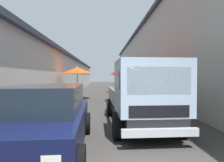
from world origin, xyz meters
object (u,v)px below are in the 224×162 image
object	(u,v)px
fruit_stall_far_left	(122,75)
plastic_stool	(76,104)
fruit_stall_far_right	(77,74)
vendor_by_crates	(130,85)
hatchback_car	(44,118)
fruit_stall_near_right	(155,72)
fruit_stall_mid_lane	(127,74)
delivery_truck	(144,97)

from	to	relation	value
fruit_stall_far_left	plastic_stool	size ratio (longest dim) A/B	5.88
fruit_stall_far_right	vendor_by_crates	xyz separation A→B (m)	(1.50, -3.98, -0.86)
fruit_stall_far_left	plastic_stool	world-z (taller)	fruit_stall_far_left
hatchback_car	plastic_stool	bearing A→B (deg)	0.48
fruit_stall_near_right	fruit_stall_far_right	xyz separation A→B (m)	(4.15, 4.48, -0.07)
fruit_stall_mid_lane	vendor_by_crates	world-z (taller)	fruit_stall_mid_lane
plastic_stool	vendor_by_crates	bearing A→B (deg)	-29.76
fruit_stall_mid_lane	plastic_stool	distance (m)	4.43
fruit_stall_near_right	delivery_truck	distance (m)	4.26
fruit_stall_near_right	fruit_stall_far_left	bearing A→B (deg)	4.10
fruit_stall_far_right	fruit_stall_far_left	world-z (taller)	fruit_stall_far_right
fruit_stall_far_right	delivery_truck	xyz separation A→B (m)	(-8.08, -3.10, -0.78)
delivery_truck	hatchback_car	bearing A→B (deg)	120.16
hatchback_car	fruit_stall_near_right	bearing A→B (deg)	-35.74
fruit_stall_far_right	hatchback_car	distance (m)	9.62
fruit_stall_far_right	fruit_stall_mid_lane	bearing A→B (deg)	-112.85
fruit_stall_far_left	fruit_stall_near_right	bearing A→B (deg)	-175.90
hatchback_car	vendor_by_crates	size ratio (longest dim) A/B	2.42
fruit_stall_mid_lane	hatchback_car	world-z (taller)	fruit_stall_mid_lane
fruit_stall_mid_lane	hatchback_car	bearing A→B (deg)	161.16
fruit_stall_far_left	delivery_truck	world-z (taller)	fruit_stall_far_left
fruit_stall_far_right	fruit_stall_far_left	size ratio (longest dim) A/B	0.94
plastic_stool	delivery_truck	bearing A→B (deg)	-144.74
fruit_stall_near_right	vendor_by_crates	distance (m)	5.74
fruit_stall_mid_lane	fruit_stall_far_left	distance (m)	7.45
delivery_truck	vendor_by_crates	size ratio (longest dim) A/B	3.02
fruit_stall_mid_lane	fruit_stall_far_left	size ratio (longest dim) A/B	0.92
delivery_truck	plastic_stool	distance (m)	4.46
fruit_stall_near_right	plastic_stool	size ratio (longest dim) A/B	6.46
fruit_stall_near_right	delivery_truck	xyz separation A→B (m)	(-3.94, 1.38, -0.85)
delivery_truck	plastic_stool	world-z (taller)	delivery_truck
fruit_stall_far_right	hatchback_car	world-z (taller)	fruit_stall_far_right
fruit_stall_near_right	delivery_truck	size ratio (longest dim) A/B	0.56
plastic_stool	fruit_stall_far_left	bearing A→B (deg)	-16.92
fruit_stall_near_right	fruit_stall_mid_lane	distance (m)	2.94
fruit_stall_near_right	fruit_stall_mid_lane	size ratio (longest dim) A/B	1.20
fruit_stall_mid_lane	delivery_truck	size ratio (longest dim) A/B	0.47
fruit_stall_far_left	delivery_truck	bearing A→B (deg)	177.35
delivery_truck	fruit_stall_far_right	bearing A→B (deg)	20.99
vendor_by_crates	plastic_stool	distance (m)	6.92
fruit_stall_mid_lane	hatchback_car	xyz separation A→B (m)	(-8.12, 2.77, -1.10)
fruit_stall_mid_lane	fruit_stall_far_right	xyz separation A→B (m)	(1.42, 3.37, -0.02)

